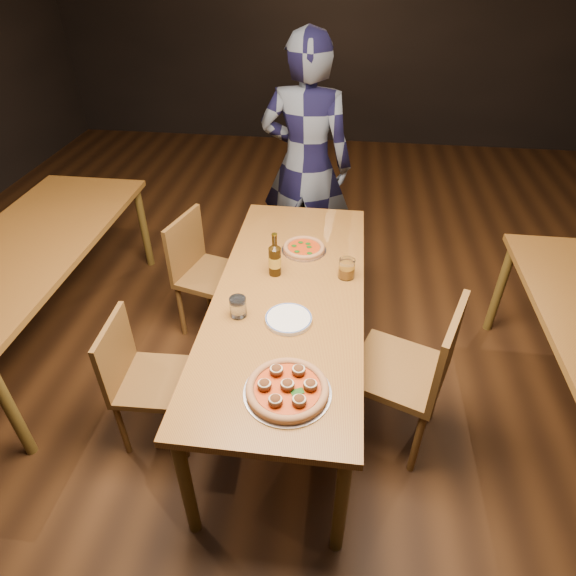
# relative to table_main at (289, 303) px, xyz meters

# --- Properties ---
(ground) EXTENTS (9.00, 9.00, 0.00)m
(ground) POSITION_rel_table_main_xyz_m (0.00, 0.00, -0.68)
(ground) COLOR black
(room_shell) EXTENTS (9.00, 9.00, 9.00)m
(room_shell) POSITION_rel_table_main_xyz_m (0.00, 0.00, 1.18)
(room_shell) COLOR black
(room_shell) RESTS_ON ground
(table_main) EXTENTS (0.80, 2.00, 0.75)m
(table_main) POSITION_rel_table_main_xyz_m (0.00, 0.00, 0.00)
(table_main) COLOR brown
(table_main) RESTS_ON ground
(table_left) EXTENTS (0.80, 2.00, 0.75)m
(table_left) POSITION_rel_table_main_xyz_m (-1.70, 0.30, 0.00)
(table_left) COLOR brown
(table_left) RESTS_ON ground
(chair_main_nw) EXTENTS (0.40, 0.40, 0.82)m
(chair_main_nw) POSITION_rel_table_main_xyz_m (-0.67, -0.40, -0.27)
(chair_main_nw) COLOR brown
(chair_main_nw) RESTS_ON ground
(chair_main_sw) EXTENTS (0.51, 0.51, 0.88)m
(chair_main_sw) POSITION_rel_table_main_xyz_m (-0.59, 0.53, -0.24)
(chair_main_sw) COLOR brown
(chair_main_sw) RESTS_ON ground
(chair_main_e) EXTENTS (0.58, 0.58, 0.97)m
(chair_main_e) POSITION_rel_table_main_xyz_m (0.60, -0.24, -0.19)
(chair_main_e) COLOR brown
(chair_main_e) RESTS_ON ground
(chair_end) EXTENTS (0.47, 0.47, 0.83)m
(chair_end) POSITION_rel_table_main_xyz_m (-0.02, 1.31, -0.26)
(chair_end) COLOR brown
(chair_end) RESTS_ON ground
(pizza_meatball) EXTENTS (0.38, 0.38, 0.07)m
(pizza_meatball) POSITION_rel_table_main_xyz_m (0.08, -0.69, 0.10)
(pizza_meatball) COLOR #B7B7BF
(pizza_meatball) RESTS_ON table_main
(pizza_margherita) EXTENTS (0.27, 0.27, 0.04)m
(pizza_margherita) POSITION_rel_table_main_xyz_m (0.04, 0.44, 0.09)
(pizza_margherita) COLOR #B7B7BF
(pizza_margherita) RESTS_ON table_main
(plate_stack) EXTENTS (0.24, 0.24, 0.02)m
(plate_stack) POSITION_rel_table_main_xyz_m (0.03, -0.23, 0.08)
(plate_stack) COLOR white
(plate_stack) RESTS_ON table_main
(beer_bottle) EXTENTS (0.07, 0.07, 0.26)m
(beer_bottle) POSITION_rel_table_main_xyz_m (-0.10, 0.17, 0.16)
(beer_bottle) COLOR black
(beer_bottle) RESTS_ON table_main
(water_glass) EXTENTS (0.08, 0.08, 0.11)m
(water_glass) POSITION_rel_table_main_xyz_m (-0.23, -0.22, 0.12)
(water_glass) COLOR white
(water_glass) RESTS_ON table_main
(amber_glass) EXTENTS (0.09, 0.09, 0.11)m
(amber_glass) POSITION_rel_table_main_xyz_m (0.30, 0.19, 0.13)
(amber_glass) COLOR #A76312
(amber_glass) RESTS_ON table_main
(diner) EXTENTS (0.72, 0.51, 1.86)m
(diner) POSITION_rel_table_main_xyz_m (-0.04, 1.32, 0.25)
(diner) COLOR black
(diner) RESTS_ON ground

